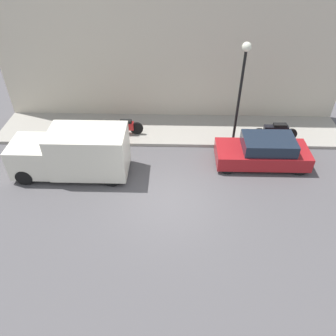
% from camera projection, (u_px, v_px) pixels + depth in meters
% --- Properties ---
extents(ground_plane, '(60.00, 60.00, 0.00)m').
position_uv_depth(ground_plane, '(167.00, 200.00, 12.81)').
color(ground_plane, '#514F51').
extents(sidewalk, '(2.84, 17.19, 0.15)m').
position_uv_depth(sidewalk, '(170.00, 130.00, 16.75)').
color(sidewalk, gray).
rests_on(sidewalk, ground_plane).
extents(building_facade, '(0.30, 17.19, 7.61)m').
position_uv_depth(building_facade, '(171.00, 46.00, 15.65)').
color(building_facade, beige).
rests_on(building_facade, ground_plane).
extents(parked_car, '(1.68, 4.00, 1.33)m').
position_uv_depth(parked_car, '(263.00, 152.00, 14.27)').
color(parked_car, maroon).
rests_on(parked_car, ground_plane).
extents(delivery_van, '(1.80, 4.77, 2.08)m').
position_uv_depth(delivery_van, '(72.00, 153.00, 13.51)').
color(delivery_van, silver).
rests_on(delivery_van, ground_plane).
extents(motorcycle_black, '(0.30, 2.12, 0.85)m').
position_uv_depth(motorcycle_black, '(276.00, 131.00, 15.65)').
color(motorcycle_black, black).
rests_on(motorcycle_black, sidewalk).
extents(motorcycle_red, '(0.30, 1.95, 0.76)m').
position_uv_depth(motorcycle_red, '(123.00, 126.00, 16.06)').
color(motorcycle_red, '#B21E1E').
rests_on(motorcycle_red, sidewalk).
extents(streetlamp, '(0.39, 0.39, 4.68)m').
position_uv_depth(streetlamp, '(242.00, 75.00, 13.79)').
color(streetlamp, black).
rests_on(streetlamp, sidewalk).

